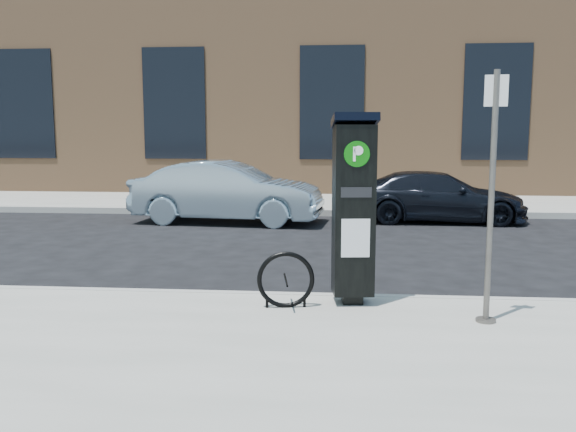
# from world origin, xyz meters

# --- Properties ---
(ground) EXTENTS (120.00, 120.00, 0.00)m
(ground) POSITION_xyz_m (0.00, 0.00, 0.00)
(ground) COLOR black
(ground) RESTS_ON ground
(sidewalk_far) EXTENTS (60.00, 12.00, 0.15)m
(sidewalk_far) POSITION_xyz_m (0.00, 14.00, 0.07)
(sidewalk_far) COLOR gray
(sidewalk_far) RESTS_ON ground
(curb_near) EXTENTS (60.00, 0.12, 0.16)m
(curb_near) POSITION_xyz_m (0.00, -0.02, 0.07)
(curb_near) COLOR #9E9B93
(curb_near) RESTS_ON ground
(curb_far) EXTENTS (60.00, 0.12, 0.16)m
(curb_far) POSITION_xyz_m (0.00, 8.02, 0.07)
(curb_far) COLOR #9E9B93
(curb_far) RESTS_ON ground
(building) EXTENTS (28.00, 10.05, 8.25)m
(building) POSITION_xyz_m (-0.00, 17.00, 4.15)
(building) COLOR #9B6C46
(building) RESTS_ON ground
(parking_kiosk) EXTENTS (0.55, 0.50, 2.19)m
(parking_kiosk) POSITION_xyz_m (0.45, -0.35, 1.27)
(parking_kiosk) COLOR black
(parking_kiosk) RESTS_ON sidewalk_near
(sign_pole) EXTENTS (0.23, 0.21, 2.59)m
(sign_pole) POSITION_xyz_m (1.84, -0.95, 1.44)
(sign_pole) COLOR #5E5853
(sign_pole) RESTS_ON sidewalk_near
(bike_rack) EXTENTS (0.65, 0.15, 0.65)m
(bike_rack) POSITION_xyz_m (-0.30, -0.61, 0.47)
(bike_rack) COLOR black
(bike_rack) RESTS_ON sidewalk_near
(car_silver) EXTENTS (4.51, 1.92, 1.44)m
(car_silver) POSITION_xyz_m (-2.33, 6.69, 0.72)
(car_silver) COLOR #8AA2B0
(car_silver) RESTS_ON ground
(car_dark) EXTENTS (4.13, 1.77, 1.19)m
(car_dark) POSITION_xyz_m (2.59, 7.30, 0.59)
(car_dark) COLOR black
(car_dark) RESTS_ON ground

